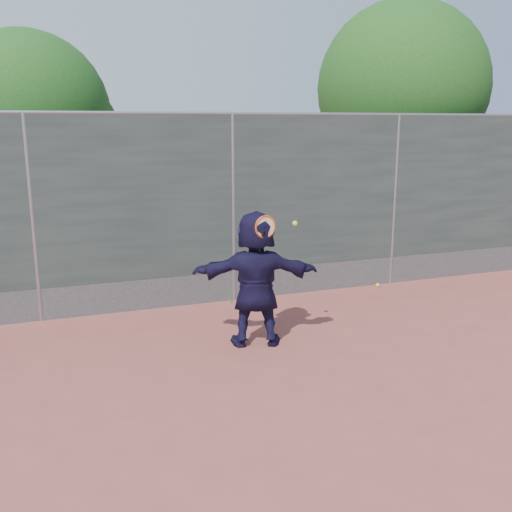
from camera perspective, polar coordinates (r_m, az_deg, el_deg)
name	(u,v)px	position (r m, az deg, el deg)	size (l,w,h in m)	color
ground	(332,390)	(6.47, 7.56, -13.18)	(80.00, 80.00, 0.00)	#9E4C42
player	(256,278)	(7.39, 0.00, -2.25)	(1.66, 0.53, 1.79)	#161233
ball_ground	(378,285)	(10.42, 12.07, -2.85)	(0.07, 0.07, 0.07)	#CAF636
fence	(233,205)	(9.13, -2.30, 5.12)	(20.00, 0.06, 3.03)	#38423D
swing_action	(268,228)	(7.09, 1.22, 2.84)	(0.62, 0.18, 0.51)	#C84A12
tree_right	(408,93)	(13.18, 14.93, 15.49)	(3.78, 3.60, 5.39)	#382314
tree_left	(37,118)	(11.67, -21.01, 12.72)	(3.15, 3.00, 4.53)	#382314
weed_clump	(253,292)	(9.43, -0.29, -3.63)	(0.68, 0.07, 0.30)	#387226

